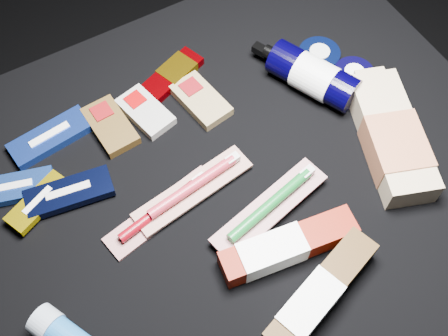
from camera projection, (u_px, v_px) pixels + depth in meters
ground at (220, 268)px, 1.25m from camera, size 3.00×3.00×0.00m
cloth_table at (220, 232)px, 1.08m from camera, size 0.98×0.78×0.40m
luna_bar_0 at (51, 137)px, 0.94m from camera, size 0.14×0.07×0.02m
luna_bar_1 at (12, 189)px, 0.89m from camera, size 0.14×0.09×0.02m
luna_bar_2 at (69, 193)px, 0.88m from camera, size 0.14×0.07×0.02m
luna_bar_3 at (39, 202)px, 0.87m from camera, size 0.12×0.08×0.01m
clif_bar_0 at (109, 124)px, 0.95m from camera, size 0.06×0.11×0.02m
clif_bar_1 at (144, 110)px, 0.96m from camera, size 0.08×0.11×0.02m
clif_bar_2 at (199, 99)px, 0.98m from camera, size 0.07×0.12×0.02m
power_bar at (171, 76)px, 1.00m from camera, size 0.15×0.09×0.02m
lotion_bottle at (313, 76)px, 0.97m from camera, size 0.12×0.20×0.07m
cream_tin_upper at (319, 56)px, 1.02m from camera, size 0.08×0.08×0.02m
cream_tin_lower at (353, 75)px, 1.00m from camera, size 0.07×0.07×0.02m
bodywash_bottle at (391, 138)px, 0.92m from camera, size 0.16×0.26×0.05m
toothbrush_pack_0 at (163, 209)px, 0.87m from camera, size 0.20×0.08×0.02m
toothbrush_pack_1 at (194, 187)px, 0.88m from camera, size 0.21×0.08×0.02m
toothbrush_pack_2 at (271, 205)px, 0.86m from camera, size 0.22×0.09×0.02m
toothpaste_carton_red at (283, 248)px, 0.83m from camera, size 0.21×0.08×0.04m
toothpaste_carton_green at (317, 297)px, 0.78m from camera, size 0.21×0.11×0.04m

